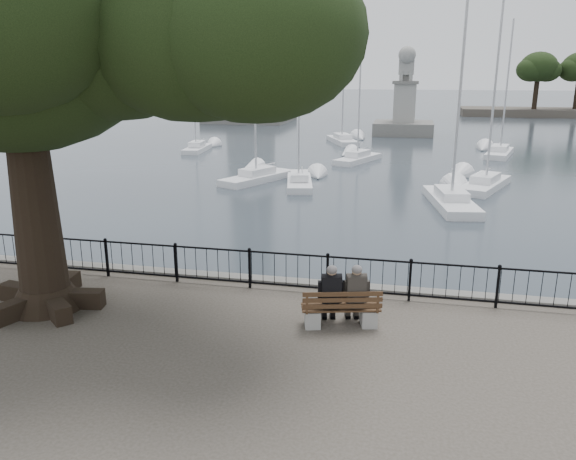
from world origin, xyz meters
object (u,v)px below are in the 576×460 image
(bench, at_px, (341,313))
(person_left, at_px, (331,297))
(person_right, at_px, (355,296))
(lion_monument, at_px, (404,113))
(lighthouse, at_px, (249,13))
(tree, at_px, (55,16))

(bench, bearing_deg, person_left, 170.20)
(person_right, bearing_deg, lion_monument, 89.81)
(person_left, bearing_deg, person_right, 14.25)
(bench, distance_m, person_right, 0.47)
(person_left, height_order, lion_monument, lion_monument)
(person_right, relative_size, lighthouse, 0.04)
(bench, bearing_deg, lighthouse, 107.70)
(person_left, height_order, tree, tree)
(person_right, distance_m, tree, 8.55)
(person_left, relative_size, person_right, 1.00)
(person_right, height_order, lighthouse, lighthouse)
(lighthouse, height_order, lion_monument, lighthouse)
(tree, bearing_deg, lion_monument, 82.59)
(lighthouse, bearing_deg, bench, -72.30)
(person_left, relative_size, tree, 0.12)
(bench, distance_m, lighthouse, 65.44)
(person_left, relative_size, lighthouse, 0.04)
(bench, bearing_deg, person_right, 31.70)
(person_left, bearing_deg, bench, -9.80)
(bench, relative_size, person_left, 1.25)
(person_right, xyz_separation_m, lion_monument, (0.16, 49.03, 0.58))
(bench, xyz_separation_m, lion_monument, (0.44, 49.21, 0.92))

